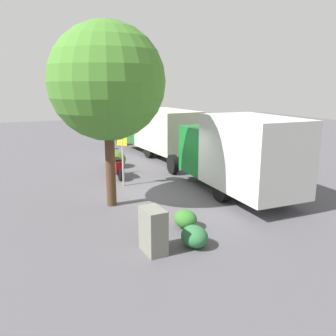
% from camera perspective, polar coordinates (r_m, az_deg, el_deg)
% --- Properties ---
extents(ground_plane, '(60.00, 60.00, 0.00)m').
position_cam_1_polar(ground_plane, '(13.34, -2.09, -4.08)').
color(ground_plane, '#4E4B51').
extents(box_truck_near, '(7.02, 2.39, 2.98)m').
position_cam_1_polar(box_truck_near, '(13.06, 11.22, 2.65)').
color(box_truck_near, black).
rests_on(box_truck_near, ground).
extents(box_truck_far, '(7.84, 2.61, 2.66)m').
position_cam_1_polar(box_truck_far, '(20.44, -1.49, 6.45)').
color(box_truck_far, black).
rests_on(box_truck_far, ground).
extents(motorcycle, '(1.81, 0.55, 1.20)m').
position_cam_1_polar(motorcycle, '(15.56, -8.43, 0.32)').
color(motorcycle, black).
rests_on(motorcycle, ground).
extents(stop_sign, '(0.71, 0.33, 2.90)m').
position_cam_1_polar(stop_sign, '(13.96, -7.54, 4.75)').
color(stop_sign, '#9E9EA3').
rests_on(stop_sign, ground).
extents(street_tree, '(3.72, 3.72, 5.97)m').
position_cam_1_polar(street_tree, '(11.50, -9.92, 13.65)').
color(street_tree, '#47301E').
rests_on(street_tree, ground).
extents(utility_cabinet, '(0.78, 0.50, 1.13)m').
position_cam_1_polar(utility_cabinet, '(8.63, -2.43, -10.19)').
color(utility_cabinet, slate).
rests_on(utility_cabinet, ground).
extents(bike_rack_hoop, '(0.85, 0.13, 0.85)m').
position_cam_1_polar(bike_rack_hoop, '(10.39, -4.19, -9.34)').
color(bike_rack_hoop, '#B7B7BC').
rests_on(bike_rack_hoop, ground).
extents(shrub_near_sign, '(0.77, 0.63, 0.53)m').
position_cam_1_polar(shrub_near_sign, '(10.13, 2.89, -8.33)').
color(shrub_near_sign, '#2F6D26').
rests_on(shrub_near_sign, ground).
extents(shrub_mid_verge, '(1.16, 0.95, 0.79)m').
position_cam_1_polar(shrub_mid_verge, '(17.60, -8.48, 1.45)').
color(shrub_mid_verge, '#3F5C18').
rests_on(shrub_mid_verge, ground).
extents(shrub_by_tree, '(0.80, 0.66, 0.55)m').
position_cam_1_polar(shrub_by_tree, '(9.04, 4.35, -11.08)').
color(shrub_by_tree, '#296437').
rests_on(shrub_by_tree, ground).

